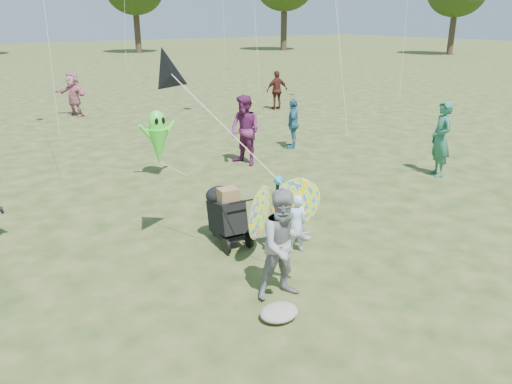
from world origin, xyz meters
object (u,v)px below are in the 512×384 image
jogging_stroller (225,212)px  alien_kite (158,140)px  crowd_j (73,94)px  butterfly_kite (280,218)px  crowd_e (245,131)px  child_girl (296,224)px  crowd_h (277,90)px  adult_man (285,245)px  crowd_f (441,139)px  crowd_c (293,124)px

jogging_stroller → alien_kite: alien_kite is taller
crowd_j → butterfly_kite: crowd_j is taller
crowd_e → alien_kite: 2.47m
child_girl → crowd_h: size_ratio=0.62×
adult_man → crowd_j: size_ratio=0.93×
child_girl → butterfly_kite: bearing=20.4°
crowd_j → child_girl: bearing=-27.3°
adult_man → alien_kite: 6.56m
crowd_h → crowd_f: bearing=88.0°
crowd_e → crowd_f: size_ratio=0.99×
crowd_h → crowd_j: (-7.82, 3.62, 0.05)m
crowd_e → crowd_h: (6.06, 6.42, -0.12)m
crowd_f → crowd_h: crowd_f is taller
crowd_e → crowd_h: 8.83m
crowd_f → crowd_j: crowd_f is taller
crowd_e → butterfly_kite: (-2.74, -5.09, -0.24)m
child_girl → crowd_e: crowd_e is taller
crowd_f → alien_kite: crowd_f is taller
crowd_j → butterfly_kite: size_ratio=1.04×
jogging_stroller → crowd_h: bearing=56.7°
adult_man → crowd_f: 7.39m
child_girl → jogging_stroller: bearing=-32.3°
butterfly_kite → child_girl: bearing=1.9°
crowd_c → crowd_f: crowd_f is taller
child_girl → crowd_c: size_ratio=0.68×
adult_man → crowd_h: size_ratio=0.98×
child_girl → jogging_stroller: size_ratio=0.97×
child_girl → crowd_j: 15.13m
child_girl → crowd_f: 6.07m
alien_kite → butterfly_kite: bearing=-93.1°
crowd_c → crowd_e: crowd_e is taller
adult_man → crowd_f: crowd_f is taller
alien_kite → crowd_f: bearing=-34.6°
crowd_h → crowd_j: crowd_j is taller
crowd_c → crowd_f: bearing=58.1°
crowd_h → alien_kite: size_ratio=0.98×
child_girl → crowd_j: bearing=-73.8°
crowd_c → crowd_j: (-4.04, 9.35, 0.13)m
child_girl → crowd_h: bearing=-107.8°
crowd_j → butterfly_kite: 15.16m
adult_man → crowd_h: bearing=66.7°
child_girl → crowd_e: (2.37, 5.08, 0.44)m
child_girl → alien_kite: 5.45m
child_girl → crowd_f: crowd_f is taller
child_girl → adult_man: adult_man is taller
child_girl → crowd_h: (8.43, 11.50, 0.32)m
crowd_e → crowd_f: (3.54, -3.77, 0.01)m
crowd_e → butterfly_kite: bearing=-39.9°
adult_man → crowd_f: (7.00, 2.37, 0.14)m
crowd_e → jogging_stroller: size_ratio=1.78×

